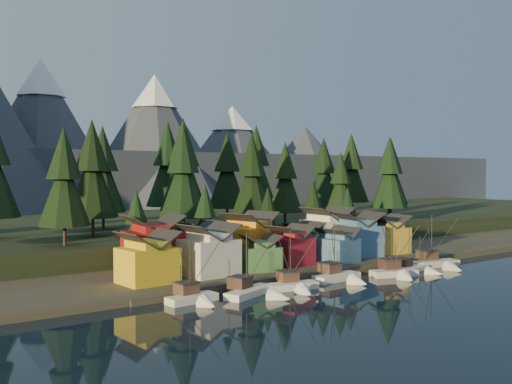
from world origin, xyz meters
TOP-DOWN VIEW (x-y plane):
  - ground at (0.00, 0.00)m, footprint 500.00×500.00m
  - shore_strip at (0.00, 40.00)m, footprint 400.00×50.00m
  - hillside at (0.00, 90.00)m, footprint 420.00×100.00m
  - dock at (0.00, 16.50)m, footprint 80.00×4.00m
  - mountain_ridge at (-4.20, 213.59)m, footprint 560.00×190.00m
  - boat_0 at (-30.62, 11.13)m, footprint 8.96×9.60m
  - boat_1 at (-19.95, 9.55)m, footprint 11.55×11.92m
  - boat_2 at (-11.55, 9.64)m, footprint 10.02×10.59m
  - boat_3 at (1.01, 11.01)m, footprint 10.78×11.62m
  - boat_4 at (13.05, 7.85)m, footprint 10.20×10.82m
  - boat_5 at (20.52, 9.12)m, footprint 10.15×10.76m
  - boat_6 at (29.39, 10.39)m, footprint 12.64×13.36m
  - house_front_0 at (-33.01, 23.84)m, footprint 9.66×9.21m
  - house_front_1 at (-20.42, 24.20)m, footprint 9.91×9.57m
  - house_front_2 at (-9.46, 23.01)m, footprint 8.65×8.69m
  - house_front_3 at (-0.38, 24.78)m, footprint 8.80×8.46m
  - house_front_4 at (9.95, 21.60)m, footprint 8.17×8.67m
  - house_front_5 at (20.00, 25.55)m, footprint 11.28×10.62m
  - house_front_6 at (29.34, 25.29)m, footprint 10.44×10.05m
  - house_back_0 at (-27.75, 32.97)m, footprint 11.16×10.81m
  - house_back_1 at (-17.42, 32.53)m, footprint 8.38×8.48m
  - house_back_2 at (-4.72, 33.59)m, footprint 12.01×11.43m
  - house_back_3 at (9.64, 32.64)m, footprint 8.73×8.06m
  - house_back_4 at (18.69, 34.52)m, footprint 10.15×9.77m
  - house_back_5 at (29.31, 33.52)m, footprint 8.81×8.87m
  - tree_hill_2 at (-40.00, 48.00)m, footprint 10.27×10.27m
  - tree_hill_3 at (-30.00, 60.00)m, footprint 11.54×11.54m
  - tree_hill_4 at (-22.00, 75.00)m, footprint 11.52×11.52m
  - tree_hill_5 at (-12.00, 50.00)m, footprint 11.17×11.17m
  - tree_hill_6 at (-4.00, 65.00)m, footprint 12.47×12.47m
  - tree_hill_7 at (6.00, 48.00)m, footprint 10.57×10.57m
  - tree_hill_8 at (14.00, 72.00)m, footprint 11.44×11.44m
  - tree_hill_9 at (22.00, 55.00)m, footprint 9.97×9.97m
  - tree_hill_10 at (30.00, 80.00)m, footprint 12.82×12.82m
  - tree_hill_11 at (38.00, 50.00)m, footprint 8.89×8.89m
  - tree_hill_12 at (46.00, 66.00)m, footprint 11.06×11.06m
  - tree_hill_13 at (56.00, 48.00)m, footprint 10.93×10.93m
  - tree_hill_14 at (64.00, 72.00)m, footprint 12.07×12.07m
  - tree_hill_15 at (0.00, 82.00)m, footprint 12.78×12.78m
  - tree_hill_17 at (68.00, 58.00)m, footprint 11.09×11.09m
  - tree_shore_0 at (-28.00, 40.00)m, footprint 6.79×6.79m
  - tree_shore_1 at (-12.00, 40.00)m, footprint 7.23×7.23m
  - tree_shore_2 at (5.00, 40.00)m, footprint 6.86×6.86m
  - tree_shore_3 at (19.00, 40.00)m, footprint 7.45×7.45m
  - tree_shore_4 at (31.00, 40.00)m, footprint 6.66×6.66m

SIDE VIEW (x-z plane):
  - ground at x=0.00m, z-range 0.00..0.00m
  - dock at x=0.00m, z-range 0.00..1.00m
  - shore_strip at x=0.00m, z-range 0.00..1.50m
  - boat_5 at x=20.52m, z-range -3.28..6.94m
  - boat_1 at x=-19.95m, z-range -3.75..7.96m
  - boat_2 at x=-11.55m, z-range -3.57..8.07m
  - boat_6 at x=29.39m, z-range -4.08..8.65m
  - boat_0 at x=-30.62m, z-range -3.41..8.03m
  - boat_3 at x=1.01m, z-range -3.82..8.52m
  - boat_4 at x=13.05m, z-range -3.71..8.61m
  - hillside at x=0.00m, z-range 0.00..6.00m
  - house_front_2 at x=-9.46m, z-range 1.68..8.60m
  - house_front_4 at x=9.95m, z-range 1.69..9.11m
  - house_back_3 at x=9.64m, z-range 1.70..9.44m
  - house_back_5 at x=29.31m, z-range 1.70..9.77m
  - house_front_3 at x=-0.38m, z-range 1.71..9.94m
  - house_front_0 at x=-33.01m, z-range 1.73..10.72m
  - house_front_6 at x=29.34m, z-range 1.73..10.73m
  - house_back_1 at x=-17.42m, z-range 1.73..11.00m
  - house_front_1 at x=-20.42m, z-range 1.74..11.36m
  - house_front_5 at x=20.00m, z-range 1.75..11.83m
  - house_back_2 at x=-4.72m, z-range 1.77..12.37m
  - house_back_4 at x=18.69m, z-range 1.77..12.58m
  - house_back_0 at x=-27.75m, z-range 1.78..12.82m
  - tree_shore_4 at x=31.00m, z-range 2.21..17.73m
  - tree_shore_0 at x=-28.00m, z-range 2.23..18.04m
  - tree_shore_2 at x=5.00m, z-range 2.24..18.22m
  - tree_shore_1 at x=-12.00m, z-range 2.28..19.12m
  - tree_shore_3 at x=19.00m, z-range 2.30..19.65m
  - tree_hill_11 at x=38.00m, z-range 6.96..27.66m
  - tree_hill_9 at x=22.00m, z-range 7.08..30.30m
  - tree_hill_2 at x=-40.00m, z-range 7.11..31.04m
  - tree_hill_7 at x=6.00m, z-range 7.15..31.77m
  - tree_hill_13 at x=56.00m, z-range 7.19..32.64m
  - tree_hill_12 at x=46.00m, z-range 7.20..32.96m
  - tree_hill_17 at x=68.00m, z-range 7.21..33.03m
  - tree_hill_5 at x=-12.00m, z-range 7.21..33.24m
  - tree_hill_8 at x=14.00m, z-range 7.24..33.89m
  - tree_hill_4 at x=-22.00m, z-range 7.25..34.09m
  - tree_hill_3 at x=-30.00m, z-range 7.26..34.15m
  - tree_hill_14 at x=64.00m, z-range 7.31..35.43m
  - tree_hill_6 at x=-4.00m, z-range 7.36..36.40m
  - tree_hill_15 at x=0.00m, z-range 7.39..37.16m
  - tree_hill_10 at x=30.00m, z-range 7.40..37.26m
  - mountain_ridge at x=-4.20m, z-range -18.94..71.06m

